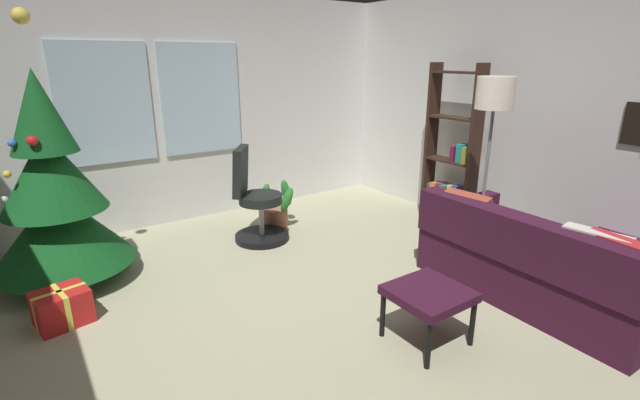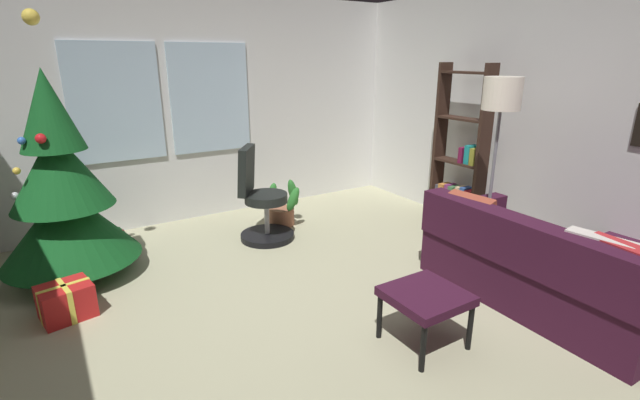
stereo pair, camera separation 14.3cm
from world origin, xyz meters
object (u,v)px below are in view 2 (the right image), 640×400
Objects in this scene: gift_box_green at (113,242)px; potted_plant at (283,209)px; holiday_tree at (63,195)px; office_chair at (261,204)px; floor_lamp at (500,110)px; footstool at (426,299)px; couch at (571,270)px; gift_box_red at (66,301)px; bookshelf at (460,158)px.

gift_box_green is 1.78m from potted_plant.
holiday_tree is 7.53× the size of gift_box_green.
office_chair is 0.59× the size of floor_lamp.
footstool is 0.28× the size of floor_lamp.
couch is 3.46× the size of potted_plant.
holiday_tree reaches higher than footstool.
office_chair is at bearing 136.01° from floor_lamp.
holiday_tree is at bearing 128.77° from footstool.
footstool is at bearing 171.92° from couch.
couch is at bearing -45.02° from gift_box_green.
footstool is at bearing -39.12° from gift_box_red.
couch is 2.89m from potted_plant.
couch reaches higher than gift_box_red.
holiday_tree is 1.30× the size of floor_lamp.
holiday_tree is (-1.87, 2.33, 0.40)m from footstool.
floor_lamp is at bearing -120.30° from bookshelf.
gift_box_red is 3.95m from bookshelf.
gift_box_red reaches higher than gift_box_green.
couch is 6.30× the size of gift_box_green.
office_chair is at bearing 121.63° from couch.
floor_lamp is at bearing -15.09° from gift_box_red.
couch is at bearing -8.08° from footstool.
office_chair is 0.55× the size of bookshelf.
footstool is 0.22× the size of holiday_tree.
footstool is at bearing -154.78° from floor_lamp.
bookshelf is at bearing 71.47° from couch.
potted_plant is at bearing 124.07° from floor_lamp.
holiday_tree is 0.81m from gift_box_green.
couch is at bearing -96.82° from floor_lamp.
floor_lamp reaches higher than footstool.
potted_plant is at bearing -6.69° from gift_box_green.
footstool is 2.43m from bookshelf.
office_chair is 1.86× the size of potted_plant.
potted_plant is at bearing 3.95° from holiday_tree.
bookshelf is at bearing 37.25° from footstool.
floor_lamp is (3.33, -1.64, 0.66)m from holiday_tree.
footstool is 0.49× the size of office_chair.
gift_box_red is at bearing 177.51° from bookshelf.
office_chair is (1.74, -0.10, -0.36)m from holiday_tree.
office_chair is at bearing 159.08° from bookshelf.
potted_plant is at bearing 21.08° from gift_box_red.
potted_plant is (0.38, 0.25, -0.19)m from office_chair.
gift_box_red is at bearing -113.52° from gift_box_green.
gift_box_red is at bearing -158.92° from potted_plant.
office_chair is at bearing 18.25° from gift_box_red.
potted_plant is (1.77, -0.21, 0.09)m from gift_box_green.
office_chair is at bearing 93.50° from footstool.
couch is 0.84× the size of holiday_tree.
potted_plant is (2.24, 0.86, 0.06)m from gift_box_red.
bookshelf is 3.38× the size of potted_plant.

